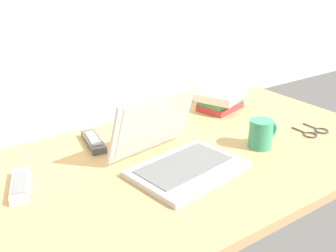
{
  "coord_description": "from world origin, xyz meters",
  "views": [
    {
      "loc": [
        -0.58,
        -0.85,
        0.59
      ],
      "look_at": [
        0.01,
        0.0,
        0.15
      ],
      "focal_mm": 41.8,
      "sensor_mm": 36.0,
      "label": 1
    }
  ],
  "objects_px": {
    "remote_control_near": "(20,185)",
    "eyeglasses": "(315,132)",
    "laptop": "(176,153)",
    "remote_control_far": "(93,141)",
    "coffee_mug": "(261,134)",
    "book_stack": "(221,99)"
  },
  "relations": [
    {
      "from": "laptop",
      "to": "eyeglasses",
      "type": "relative_size",
      "value": 3.09
    },
    {
      "from": "laptop",
      "to": "remote_control_far",
      "type": "relative_size",
      "value": 2.08
    },
    {
      "from": "coffee_mug",
      "to": "laptop",
      "type": "bearing_deg",
      "value": 170.7
    },
    {
      "from": "laptop",
      "to": "coffee_mug",
      "type": "relative_size",
      "value": 3.0
    },
    {
      "from": "laptop",
      "to": "remote_control_far",
      "type": "xyz_separation_m",
      "value": [
        -0.14,
        0.27,
        -0.03
      ]
    },
    {
      "from": "eyeglasses",
      "to": "book_stack",
      "type": "bearing_deg",
      "value": 106.98
    },
    {
      "from": "eyeglasses",
      "to": "book_stack",
      "type": "relative_size",
      "value": 0.5
    },
    {
      "from": "remote_control_near",
      "to": "laptop",
      "type": "bearing_deg",
      "value": -17.9
    },
    {
      "from": "remote_control_far",
      "to": "book_stack",
      "type": "xyz_separation_m",
      "value": [
        0.57,
        0.01,
        0.03
      ]
    },
    {
      "from": "remote_control_near",
      "to": "eyeglasses",
      "type": "relative_size",
      "value": 1.49
    },
    {
      "from": "eyeglasses",
      "to": "coffee_mug",
      "type": "bearing_deg",
      "value": 171.6
    },
    {
      "from": "coffee_mug",
      "to": "book_stack",
      "type": "relative_size",
      "value": 0.51
    },
    {
      "from": "laptop",
      "to": "coffee_mug",
      "type": "xyz_separation_m",
      "value": [
        0.3,
        -0.05,
        0.0
      ]
    },
    {
      "from": "remote_control_near",
      "to": "eyeglasses",
      "type": "xyz_separation_m",
      "value": [
        0.96,
        -0.22,
        -0.01
      ]
    },
    {
      "from": "remote_control_near",
      "to": "remote_control_far",
      "type": "bearing_deg",
      "value": 27.22
    },
    {
      "from": "coffee_mug",
      "to": "remote_control_far",
      "type": "relative_size",
      "value": 0.69
    },
    {
      "from": "coffee_mug",
      "to": "remote_control_near",
      "type": "distance_m",
      "value": 0.74
    },
    {
      "from": "laptop",
      "to": "remote_control_near",
      "type": "xyz_separation_m",
      "value": [
        -0.41,
        0.13,
        -0.03
      ]
    },
    {
      "from": "laptop",
      "to": "eyeglasses",
      "type": "xyz_separation_m",
      "value": [
        0.54,
        -0.09,
        -0.04
      ]
    },
    {
      "from": "coffee_mug",
      "to": "remote_control_near",
      "type": "bearing_deg",
      "value": 165.67
    },
    {
      "from": "eyeglasses",
      "to": "remote_control_far",
      "type": "bearing_deg",
      "value": 152.17
    },
    {
      "from": "coffee_mug",
      "to": "eyeglasses",
      "type": "bearing_deg",
      "value": -8.4
    }
  ]
}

